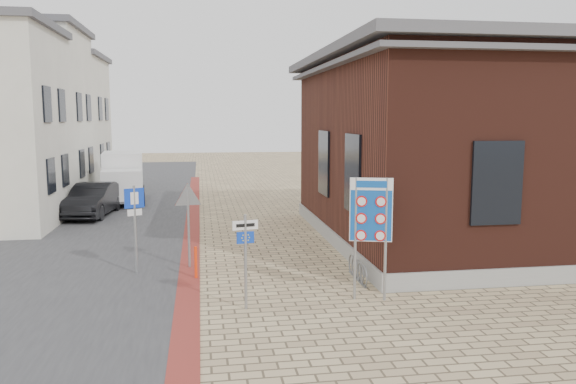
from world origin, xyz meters
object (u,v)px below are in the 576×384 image
object	(u,v)px
border_sign	(371,212)
parking_sign	(135,214)
box_truck	(123,177)
essen_sign	(245,248)
bollard	(196,263)
sedan	(93,200)

from	to	relation	value
border_sign	parking_sign	distance (m)	6.83
border_sign	box_truck	bearing A→B (deg)	131.06
border_sign	essen_sign	distance (m)	3.18
border_sign	bollard	xyz separation A→B (m)	(-4.27, 2.53, -1.74)
border_sign	parking_sign	bearing A→B (deg)	167.33
parking_sign	bollard	size ratio (longest dim) A/B	2.80
parking_sign	sedan	bearing A→B (deg)	82.32
sedan	essen_sign	world-z (taller)	essen_sign
box_truck	bollard	distance (m)	15.54
sedan	parking_sign	xyz separation A→B (m)	(3.00, -10.16, 1.01)
sedan	parking_sign	size ratio (longest dim) A/B	1.77
parking_sign	essen_sign	bearing A→B (deg)	-74.56
box_truck	bollard	size ratio (longest dim) A/B	5.66
box_truck	bollard	xyz separation A→B (m)	(3.88, -15.02, -0.90)
border_sign	sedan	bearing A→B (deg)	139.87
sedan	bollard	size ratio (longest dim) A/B	4.98
box_truck	essen_sign	size ratio (longest dim) A/B	2.30
sedan	border_sign	xyz separation A→B (m)	(8.97, -13.44, 1.45)
essen_sign	bollard	bearing A→B (deg)	102.45
sedan	bollard	distance (m)	11.89
bollard	sedan	bearing A→B (deg)	113.29
box_truck	essen_sign	world-z (taller)	box_truck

